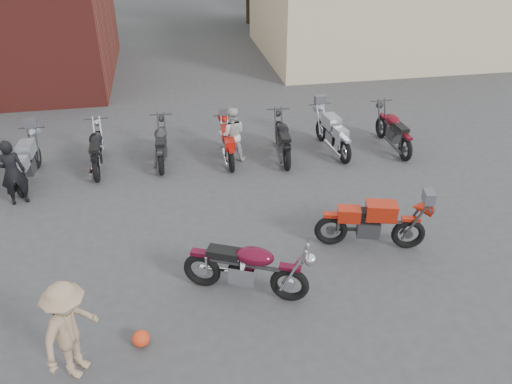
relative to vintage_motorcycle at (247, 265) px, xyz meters
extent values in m
plane|color=#363639|center=(-0.14, 0.10, -0.65)|extent=(90.00, 90.00, 0.00)
cube|color=#C2B28A|center=(8.36, 15.10, 1.10)|extent=(10.00, 8.00, 3.50)
ellipsoid|color=red|center=(-1.88, -0.89, -0.51)|extent=(0.32, 0.32, 0.27)
imported|color=black|center=(-4.75, 4.04, 0.15)|extent=(0.66, 0.52, 1.60)
imported|color=#BBBCB7|center=(0.49, 5.34, 0.10)|extent=(0.79, 0.65, 1.50)
imported|color=#9D7E61|center=(-2.79, -1.24, 0.19)|extent=(1.08, 1.25, 1.68)
camera|label=1|loc=(-1.10, -6.78, 5.56)|focal=35.00mm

